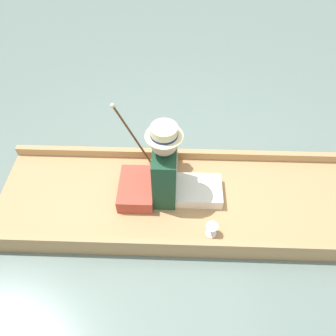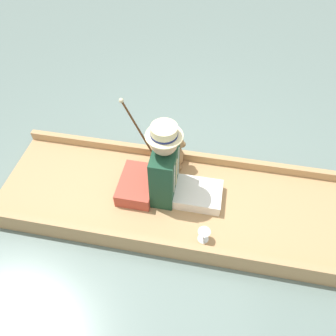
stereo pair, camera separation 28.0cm
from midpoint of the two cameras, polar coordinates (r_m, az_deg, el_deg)
The scene contains 7 objects.
ground_plane at distance 3.17m, azimuth 3.96°, elevation -6.78°, with size 16.00×16.00×0.00m, color slate.
punt_boat at distance 3.11m, azimuth 4.04°, elevation -6.02°, with size 1.07×3.32×0.22m.
seat_cushion at distance 3.06m, azimuth -2.76°, elevation -3.09°, with size 0.46×0.32×0.14m.
seated_person at distance 2.82m, azimuth 3.54°, elevation -0.78°, with size 0.37×0.67×0.84m.
teddy_bear at distance 3.16m, azimuth 3.93°, elevation 2.62°, with size 0.29×0.17×0.42m.
wine_glass at distance 2.78m, azimuth 9.21°, elevation -11.40°, with size 0.10×0.10×0.13m.
walking_cane at distance 3.07m, azimuth -2.92°, elevation 7.19°, with size 0.04×0.33×0.74m.
Camera 2 is at (1.74, 0.25, 2.63)m, focal length 35.00 mm.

